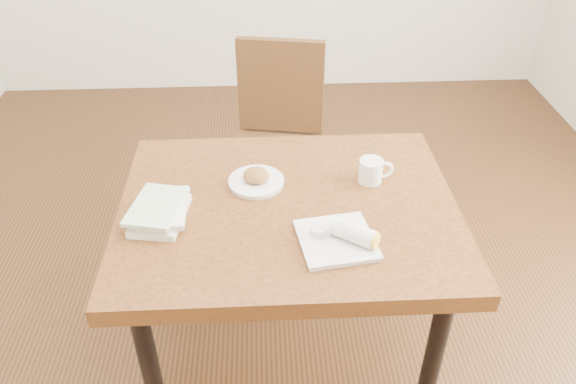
{
  "coord_description": "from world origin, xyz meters",
  "views": [
    {
      "loc": [
        -0.08,
        -1.46,
        1.86
      ],
      "look_at": [
        0.0,
        0.0,
        0.8
      ],
      "focal_mm": 35.0,
      "sensor_mm": 36.0,
      "label": 1
    }
  ],
  "objects_px": {
    "table": "(288,224)",
    "plate_scone": "(256,179)",
    "coffee_mug": "(372,170)",
    "plate_burrito": "(342,238)",
    "book_stack": "(160,211)",
    "chair_far": "(278,132)"
  },
  "relations": [
    {
      "from": "table",
      "to": "book_stack",
      "type": "relative_size",
      "value": 4.52
    },
    {
      "from": "chair_far",
      "to": "coffee_mug",
      "type": "bearing_deg",
      "value": -66.96
    },
    {
      "from": "table",
      "to": "book_stack",
      "type": "bearing_deg",
      "value": -172.94
    },
    {
      "from": "coffee_mug",
      "to": "plate_scone",
      "type": "bearing_deg",
      "value": 179.98
    },
    {
      "from": "chair_far",
      "to": "plate_burrito",
      "type": "relative_size",
      "value": 3.82
    },
    {
      "from": "table",
      "to": "plate_scone",
      "type": "height_order",
      "value": "plate_scone"
    },
    {
      "from": "chair_far",
      "to": "plate_scone",
      "type": "distance_m",
      "value": 0.74
    },
    {
      "from": "chair_far",
      "to": "plate_burrito",
      "type": "xyz_separation_m",
      "value": [
        0.15,
        -1.02,
        0.22
      ]
    },
    {
      "from": "table",
      "to": "plate_scone",
      "type": "relative_size",
      "value": 5.76
    },
    {
      "from": "coffee_mug",
      "to": "book_stack",
      "type": "relative_size",
      "value": 0.5
    },
    {
      "from": "plate_burrito",
      "to": "book_stack",
      "type": "distance_m",
      "value": 0.57
    },
    {
      "from": "table",
      "to": "plate_scone",
      "type": "xyz_separation_m",
      "value": [
        -0.1,
        0.12,
        0.1
      ]
    },
    {
      "from": "table",
      "to": "chair_far",
      "type": "xyz_separation_m",
      "value": [
        -0.0,
        0.82,
        -0.12
      ]
    },
    {
      "from": "table",
      "to": "book_stack",
      "type": "height_order",
      "value": "book_stack"
    },
    {
      "from": "plate_scone",
      "to": "coffee_mug",
      "type": "xyz_separation_m",
      "value": [
        0.4,
        -0.0,
        0.02
      ]
    },
    {
      "from": "coffee_mug",
      "to": "plate_burrito",
      "type": "height_order",
      "value": "coffee_mug"
    },
    {
      "from": "table",
      "to": "book_stack",
      "type": "xyz_separation_m",
      "value": [
        -0.4,
        -0.05,
        0.11
      ]
    },
    {
      "from": "plate_scone",
      "to": "plate_burrito",
      "type": "distance_m",
      "value": 0.41
    },
    {
      "from": "chair_far",
      "to": "book_stack",
      "type": "height_order",
      "value": "chair_far"
    },
    {
      "from": "plate_scone",
      "to": "book_stack",
      "type": "bearing_deg",
      "value": -150.4
    },
    {
      "from": "plate_scone",
      "to": "book_stack",
      "type": "height_order",
      "value": "plate_scone"
    },
    {
      "from": "coffee_mug",
      "to": "plate_burrito",
      "type": "xyz_separation_m",
      "value": [
        -0.14,
        -0.32,
        -0.02
      ]
    }
  ]
}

